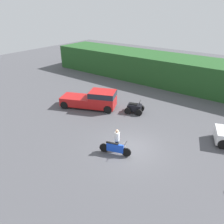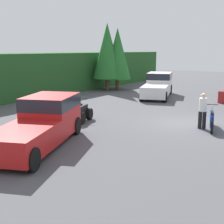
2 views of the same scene
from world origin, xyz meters
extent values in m
plane|color=#4C4C51|center=(0.00, 0.00, 0.00)|extent=(80.00, 80.00, 0.00)
cylinder|color=brown|center=(8.95, 11.68, 0.57)|extent=(0.38, 0.38, 1.14)
cone|color=#236628|center=(8.95, 11.68, 3.72)|extent=(2.78, 2.78, 5.17)
cylinder|color=brown|center=(9.71, 11.01, 0.53)|extent=(0.35, 0.35, 1.06)
cone|color=#236628|center=(9.71, 11.01, 3.47)|extent=(2.59, 2.59, 4.83)
cube|color=red|center=(-5.98, 4.17, 1.06)|extent=(3.09, 2.77, 1.68)
cube|color=#1E232D|center=(-5.98, 4.17, 1.61)|extent=(3.12, 2.79, 0.54)
cube|color=red|center=(-8.58, 3.06, 0.66)|extent=(3.61, 2.99, 0.88)
cylinder|color=black|center=(-5.64, 5.27, 0.40)|extent=(0.85, 0.57, 0.80)
cylinder|color=black|center=(-4.95, 3.65, 0.40)|extent=(0.85, 0.57, 0.80)
cylinder|color=black|center=(-9.19, 1.85, 0.40)|extent=(0.85, 0.57, 0.80)
cube|color=white|center=(9.04, 6.20, 1.06)|extent=(3.11, 2.68, 1.68)
cube|color=#1E232D|center=(9.04, 6.20, 1.61)|extent=(3.14, 2.71, 0.54)
cube|color=white|center=(6.30, 5.23, 0.66)|extent=(3.66, 2.88, 0.88)
cylinder|color=black|center=(9.50, 7.29, 0.40)|extent=(0.85, 0.53, 0.80)
cylinder|color=black|center=(10.08, 5.63, 0.40)|extent=(0.85, 0.53, 0.80)
cylinder|color=black|center=(4.98, 5.70, 0.40)|extent=(0.85, 0.53, 0.80)
cylinder|color=black|center=(5.57, 4.05, 0.40)|extent=(0.85, 0.53, 0.80)
cylinder|color=black|center=(0.27, -1.01, 0.35)|extent=(0.69, 0.31, 0.69)
cylinder|color=black|center=(-1.31, -1.53, 0.35)|extent=(0.69, 0.31, 0.69)
cube|color=blue|center=(-0.52, -1.27, 0.53)|extent=(1.24, 0.54, 0.65)
cylinder|color=#B7B7BC|center=(0.23, -1.03, 0.73)|extent=(0.28, 0.14, 0.74)
cylinder|color=black|center=(0.23, -1.03, 1.11)|extent=(0.22, 0.58, 0.04)
cube|color=black|center=(-0.72, -1.34, 0.89)|extent=(0.91, 0.42, 0.06)
cylinder|color=black|center=(-2.51, 6.00, 0.32)|extent=(0.68, 0.41, 0.64)
cylinder|color=black|center=(-2.20, 5.04, 0.32)|extent=(0.68, 0.41, 0.64)
cylinder|color=black|center=(-3.59, 5.65, 0.32)|extent=(0.68, 0.41, 0.64)
cylinder|color=black|center=(-3.28, 4.69, 0.32)|extent=(0.68, 0.41, 0.64)
cube|color=black|center=(-2.90, 5.34, 0.56)|extent=(1.48, 1.14, 0.63)
cylinder|color=black|center=(-2.44, 5.49, 1.05)|extent=(0.06, 0.06, 0.35)
cylinder|color=black|center=(-2.44, 5.49, 1.23)|extent=(0.33, 0.91, 0.04)
cube|color=black|center=(-3.03, 5.30, 0.92)|extent=(0.85, 0.66, 0.08)
cylinder|color=black|center=(-0.69, -0.75, 0.44)|extent=(0.23, 0.23, 0.88)
cylinder|color=black|center=(-0.63, -0.94, 0.44)|extent=(0.23, 0.23, 0.88)
cylinder|color=white|center=(-0.66, -0.84, 1.21)|extent=(0.45, 0.45, 0.66)
sphere|color=tan|center=(-0.66, -0.84, 1.66)|extent=(0.30, 0.30, 0.24)
cylinder|color=maroon|center=(7.51, 0.42, 0.44)|extent=(0.58, 0.58, 0.88)
camera|label=1|loc=(6.91, -11.68, 9.73)|focal=35.00mm
camera|label=2|loc=(-15.58, -5.65, 3.88)|focal=50.00mm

